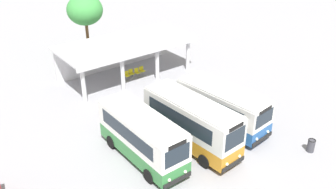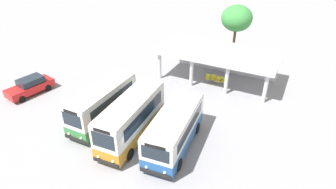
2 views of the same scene
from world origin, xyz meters
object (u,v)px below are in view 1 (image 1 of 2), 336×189
at_px(city_bus_middle_cream, 222,106).
at_px(litter_bin_apron, 311,145).
at_px(waiting_chair_middle_seat, 137,72).
at_px(city_bus_nearest_orange, 142,135).
at_px(city_bus_second_in_row, 191,121).
at_px(waiting_chair_second_from_end, 131,73).
at_px(waiting_chair_fourth_seat, 142,70).
at_px(waiting_chair_end_by_column, 127,75).

bearing_deg(city_bus_middle_cream, litter_bin_apron, -67.66).
distance_m(city_bus_middle_cream, waiting_chair_middle_seat, 10.90).
bearing_deg(city_bus_nearest_orange, city_bus_middle_cream, -2.51).
relative_size(city_bus_second_in_row, city_bus_middle_cream, 1.03).
distance_m(waiting_chair_second_from_end, litter_bin_apron, 17.10).
distance_m(city_bus_second_in_row, waiting_chair_fourth_seat, 12.07).
xyz_separation_m(city_bus_second_in_row, waiting_chair_fourth_seat, (3.75, 11.39, -1.34)).
bearing_deg(city_bus_nearest_orange, waiting_chair_middle_seat, 58.23).
height_order(waiting_chair_middle_seat, waiting_chair_fourth_seat, same).
bearing_deg(waiting_chair_middle_seat, city_bus_nearest_orange, -121.77).
relative_size(city_bus_nearest_orange, waiting_chair_middle_seat, 8.25).
xyz_separation_m(city_bus_middle_cream, waiting_chair_end_by_column, (-1.31, 10.84, -1.13)).
relative_size(waiting_chair_end_by_column, waiting_chair_fourth_seat, 1.00).
bearing_deg(city_bus_second_in_row, waiting_chair_fourth_seat, 71.79).
distance_m(city_bus_nearest_orange, litter_bin_apron, 11.05).
height_order(waiting_chair_middle_seat, litter_bin_apron, litter_bin_apron).
distance_m(city_bus_middle_cream, waiting_chair_fourth_seat, 10.96).
bearing_deg(waiting_chair_middle_seat, city_bus_middle_cream, -89.10).
distance_m(city_bus_nearest_orange, waiting_chair_end_by_column, 11.91).
bearing_deg(waiting_chair_second_from_end, city_bus_middle_cream, -86.14).
bearing_deg(waiting_chair_end_by_column, waiting_chair_second_from_end, 12.71).
distance_m(waiting_chair_end_by_column, waiting_chair_middle_seat, 1.14).
distance_m(city_bus_middle_cream, waiting_chair_end_by_column, 10.98).
relative_size(city_bus_middle_cream, waiting_chair_end_by_column, 8.41).
bearing_deg(waiting_chair_end_by_column, city_bus_middle_cream, -83.12).
xyz_separation_m(waiting_chair_end_by_column, litter_bin_apron, (3.71, -16.68, -0.07)).
distance_m(city_bus_second_in_row, litter_bin_apron, 7.98).
height_order(waiting_chair_fourth_seat, litter_bin_apron, litter_bin_apron).
height_order(waiting_chair_second_from_end, waiting_chair_middle_seat, same).
height_order(waiting_chair_end_by_column, litter_bin_apron, litter_bin_apron).
height_order(waiting_chair_end_by_column, waiting_chair_middle_seat, same).
distance_m(city_bus_middle_cream, litter_bin_apron, 6.43).
xyz_separation_m(city_bus_nearest_orange, waiting_chair_middle_seat, (6.53, 10.55, -1.23)).
relative_size(waiting_chair_end_by_column, litter_bin_apron, 0.96).
height_order(waiting_chair_end_by_column, waiting_chair_second_from_end, same).
height_order(waiting_chair_end_by_column, waiting_chair_fourth_seat, same).
xyz_separation_m(city_bus_second_in_row, city_bus_middle_cream, (3.35, 0.50, -0.20)).
bearing_deg(city_bus_middle_cream, waiting_chair_middle_seat, 90.90).
distance_m(city_bus_nearest_orange, city_bus_middle_cream, 6.71).
bearing_deg(litter_bin_apron, waiting_chair_second_from_end, 100.58).
distance_m(waiting_chair_middle_seat, waiting_chair_fourth_seat, 0.57).
height_order(city_bus_second_in_row, waiting_chair_second_from_end, city_bus_second_in_row).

